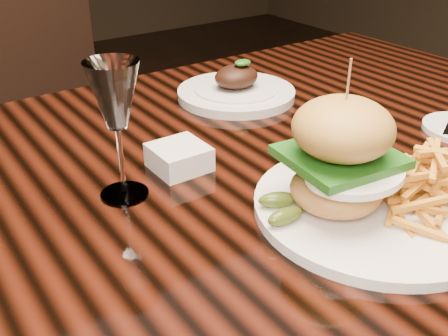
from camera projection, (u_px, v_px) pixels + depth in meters
dining_table at (215, 198)px, 0.89m from camera, size 1.60×0.90×0.75m
burger_plate at (376, 176)px, 0.69m from camera, size 0.33×0.33×0.22m
ramekin at (179, 157)px, 0.81m from camera, size 0.11×0.11×0.04m
wine_glass at (115, 100)px, 0.68m from camera, size 0.07×0.07×0.20m
far_dish at (236, 90)px, 1.09m from camera, size 0.24×0.24×0.08m
chair_far at (54, 109)px, 1.60m from camera, size 0.55×0.56×0.95m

